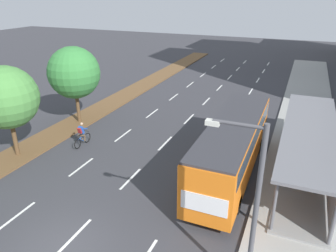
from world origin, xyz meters
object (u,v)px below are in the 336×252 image
(median_tree_second, at_px, (6,98))
(median_tree_third, at_px, (74,73))
(bus_shelter, at_px, (313,147))
(bus, at_px, (233,143))
(cyclist, at_px, (82,135))
(streetlight, at_px, (251,202))

(median_tree_second, height_order, median_tree_third, median_tree_third)
(bus_shelter, bearing_deg, bus, -159.59)
(bus_shelter, relative_size, median_tree_second, 2.17)
(bus, bearing_deg, median_tree_second, -166.49)
(bus_shelter, xyz_separation_m, cyclist, (-14.79, -1.87, -1.08))
(bus, bearing_deg, bus_shelter, 20.41)
(bus_shelter, distance_m, median_tree_second, 18.59)
(bus, relative_size, cyclist, 6.20)
(cyclist, xyz_separation_m, median_tree_third, (-2.90, 3.45, 3.41))
(bus_shelter, xyz_separation_m, median_tree_second, (-17.82, -4.85, 2.20))
(bus_shelter, relative_size, cyclist, 7.06)
(median_tree_third, bearing_deg, cyclist, -49.95)
(cyclist, distance_m, median_tree_third, 5.65)
(bus, height_order, cyclist, bus)
(bus, distance_m, median_tree_second, 14.06)
(bus, bearing_deg, cyclist, -178.50)
(cyclist, bearing_deg, bus_shelter, 7.20)
(bus_shelter, xyz_separation_m, streetlight, (-2.11, -9.45, 2.02))
(bus, bearing_deg, median_tree_third, 166.70)
(median_tree_third, bearing_deg, bus_shelter, -5.10)
(bus_shelter, distance_m, cyclist, 14.95)
(bus_shelter, height_order, cyclist, bus_shelter)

